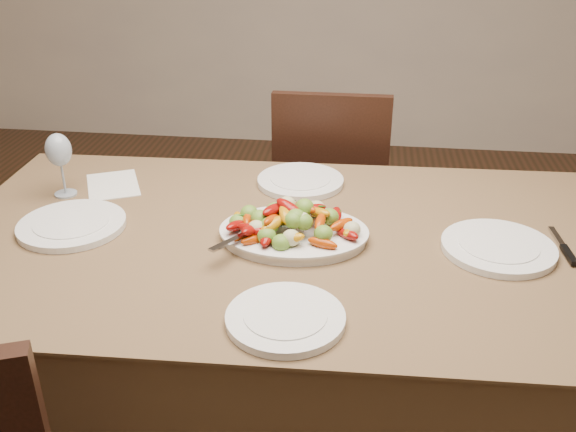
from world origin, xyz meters
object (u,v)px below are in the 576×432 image
at_px(serving_platter, 294,235).
at_px(plate_right, 498,248).
at_px(plate_left, 72,225).
at_px(wine_glass, 61,163).
at_px(plate_far, 300,181).
at_px(plate_near, 285,319).
at_px(dining_table, 288,351).
at_px(chair_far, 332,196).

height_order(serving_platter, plate_right, serving_platter).
xyz_separation_m(plate_left, wine_glass, (-0.11, 0.20, 0.09)).
xyz_separation_m(plate_right, wine_glass, (-1.23, 0.18, 0.09)).
xyz_separation_m(plate_left, plate_far, (0.58, 0.37, 0.00)).
bearing_deg(plate_left, plate_far, 32.37).
distance_m(plate_left, wine_glass, 0.25).
height_order(serving_platter, plate_left, serving_platter).
bearing_deg(wine_glass, serving_platter, -14.86).
bearing_deg(plate_near, dining_table, 96.37).
height_order(chair_far, plate_near, chair_far).
height_order(plate_far, wine_glass, wine_glass).
xyz_separation_m(plate_far, wine_glass, (-0.69, -0.17, 0.09)).
distance_m(plate_far, wine_glass, 0.72).
distance_m(serving_platter, plate_near, 0.36).
bearing_deg(plate_far, chair_far, 82.30).
bearing_deg(plate_far, plate_left, -147.63).
relative_size(dining_table, plate_right, 6.45).
bearing_deg(chair_far, plate_right, 118.27).
bearing_deg(serving_platter, wine_glass, 165.14).
xyz_separation_m(plate_near, wine_glass, (-0.74, 0.55, 0.09)).
distance_m(plate_left, plate_far, 0.69).
height_order(chair_far, plate_far, chair_far).
relative_size(serving_platter, wine_glass, 1.84).
bearing_deg(dining_table, plate_far, 90.75).
relative_size(chair_far, plate_right, 3.33).
bearing_deg(plate_left, plate_near, -29.03).
bearing_deg(serving_platter, chair_far, 86.74).
bearing_deg(dining_table, plate_right, -0.64).
relative_size(plate_far, wine_glass, 1.31).
xyz_separation_m(dining_table, plate_right, (0.54, -0.01, 0.39)).
height_order(dining_table, plate_far, plate_far).
bearing_deg(plate_right, plate_far, 147.10).
distance_m(chair_far, plate_near, 1.28).
relative_size(chair_far, plate_far, 3.55).
xyz_separation_m(chair_far, plate_right, (0.47, -0.88, 0.29)).
bearing_deg(serving_platter, plate_left, -178.77).
height_order(plate_right, plate_near, same).
height_order(plate_left, plate_near, same).
height_order(dining_table, plate_left, plate_left).
relative_size(plate_left, plate_near, 1.13).
bearing_deg(dining_table, chair_far, 85.61).
bearing_deg(plate_far, serving_platter, -86.58).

